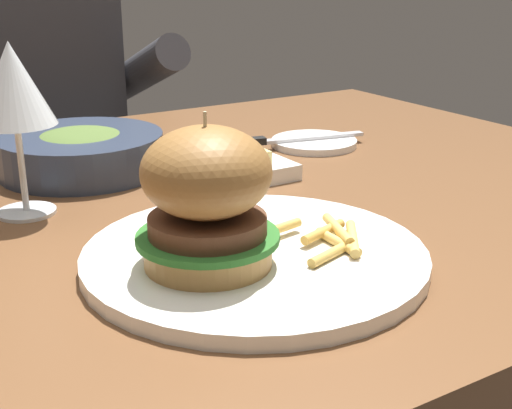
{
  "coord_description": "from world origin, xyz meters",
  "views": [
    {
      "loc": [
        -0.38,
        -0.71,
        1.0
      ],
      "look_at": [
        -0.05,
        -0.18,
        0.78
      ],
      "focal_mm": 50.0,
      "sensor_mm": 36.0,
      "label": 1
    }
  ],
  "objects_px": {
    "butter_dish": "(254,169)",
    "diner_person": "(31,182)",
    "main_plate": "(255,257)",
    "bread_plate": "(314,143)",
    "wine_glass": "(13,88)",
    "table_knife": "(282,140)",
    "burger_sandwich": "(207,198)",
    "soup_bowl": "(81,151)"
  },
  "relations": [
    {
      "from": "butter_dish",
      "to": "diner_person",
      "type": "bearing_deg",
      "value": 98.32
    },
    {
      "from": "diner_person",
      "to": "wine_glass",
      "type": "bearing_deg",
      "value": -104.19
    },
    {
      "from": "bread_plate",
      "to": "wine_glass",
      "type": "bearing_deg",
      "value": -170.85
    },
    {
      "from": "bread_plate",
      "to": "table_knife",
      "type": "xyz_separation_m",
      "value": [
        -0.05,
        0.01,
        0.01
      ]
    },
    {
      "from": "table_knife",
      "to": "butter_dish",
      "type": "relative_size",
      "value": 2.32
    },
    {
      "from": "main_plate",
      "to": "diner_person",
      "type": "distance_m",
      "value": 0.94
    },
    {
      "from": "butter_dish",
      "to": "wine_glass",
      "type": "bearing_deg",
      "value": 175.66
    },
    {
      "from": "burger_sandwich",
      "to": "bread_plate",
      "type": "distance_m",
      "value": 0.48
    },
    {
      "from": "main_plate",
      "to": "burger_sandwich",
      "type": "distance_m",
      "value": 0.08
    },
    {
      "from": "wine_glass",
      "to": "table_knife",
      "type": "relative_size",
      "value": 0.86
    },
    {
      "from": "bread_plate",
      "to": "diner_person",
      "type": "distance_m",
      "value": 0.69
    },
    {
      "from": "diner_person",
      "to": "main_plate",
      "type": "bearing_deg",
      "value": -92.09
    },
    {
      "from": "main_plate",
      "to": "wine_glass",
      "type": "distance_m",
      "value": 0.31
    },
    {
      "from": "wine_glass",
      "to": "diner_person",
      "type": "relative_size",
      "value": 0.16
    },
    {
      "from": "wine_glass",
      "to": "burger_sandwich",
      "type": "bearing_deg",
      "value": -70.51
    },
    {
      "from": "main_plate",
      "to": "bread_plate",
      "type": "height_order",
      "value": "main_plate"
    },
    {
      "from": "table_knife",
      "to": "butter_dish",
      "type": "xyz_separation_m",
      "value": [
        -0.11,
        -0.1,
        -0.0
      ]
    },
    {
      "from": "burger_sandwich",
      "to": "table_knife",
      "type": "xyz_separation_m",
      "value": [
        0.3,
        0.33,
        -0.06
      ]
    },
    {
      "from": "wine_glass",
      "to": "table_knife",
      "type": "bearing_deg",
      "value": 11.78
    },
    {
      "from": "burger_sandwich",
      "to": "bread_plate",
      "type": "height_order",
      "value": "burger_sandwich"
    },
    {
      "from": "table_knife",
      "to": "soup_bowl",
      "type": "bearing_deg",
      "value": 171.86
    },
    {
      "from": "wine_glass",
      "to": "table_knife",
      "type": "height_order",
      "value": "wine_glass"
    },
    {
      "from": "burger_sandwich",
      "to": "wine_glass",
      "type": "distance_m",
      "value": 0.27
    },
    {
      "from": "burger_sandwich",
      "to": "butter_dish",
      "type": "xyz_separation_m",
      "value": [
        0.19,
        0.23,
        -0.06
      ]
    },
    {
      "from": "wine_glass",
      "to": "bread_plate",
      "type": "xyz_separation_m",
      "value": [
        0.43,
        0.07,
        -0.13
      ]
    },
    {
      "from": "main_plate",
      "to": "bread_plate",
      "type": "distance_m",
      "value": 0.43
    },
    {
      "from": "burger_sandwich",
      "to": "bread_plate",
      "type": "xyz_separation_m",
      "value": [
        0.35,
        0.32,
        -0.07
      ]
    },
    {
      "from": "wine_glass",
      "to": "diner_person",
      "type": "height_order",
      "value": "diner_person"
    },
    {
      "from": "burger_sandwich",
      "to": "diner_person",
      "type": "height_order",
      "value": "diner_person"
    },
    {
      "from": "bread_plate",
      "to": "butter_dish",
      "type": "relative_size",
      "value": 1.36
    },
    {
      "from": "burger_sandwich",
      "to": "bread_plate",
      "type": "relative_size",
      "value": 1.06
    },
    {
      "from": "butter_dish",
      "to": "diner_person",
      "type": "relative_size",
      "value": 0.08
    },
    {
      "from": "burger_sandwich",
      "to": "soup_bowl",
      "type": "xyz_separation_m",
      "value": [
        0.02,
        0.37,
        -0.05
      ]
    },
    {
      "from": "table_knife",
      "to": "soup_bowl",
      "type": "distance_m",
      "value": 0.28
    },
    {
      "from": "diner_person",
      "to": "butter_dish",
      "type": "bearing_deg",
      "value": -81.68
    },
    {
      "from": "burger_sandwich",
      "to": "table_knife",
      "type": "height_order",
      "value": "burger_sandwich"
    },
    {
      "from": "diner_person",
      "to": "bread_plate",
      "type": "bearing_deg",
      "value": -66.9
    },
    {
      "from": "main_plate",
      "to": "soup_bowl",
      "type": "bearing_deg",
      "value": 95.54
    },
    {
      "from": "burger_sandwich",
      "to": "main_plate",
      "type": "bearing_deg",
      "value": 7.69
    },
    {
      "from": "soup_bowl",
      "to": "burger_sandwich",
      "type": "bearing_deg",
      "value": -92.4
    },
    {
      "from": "wine_glass",
      "to": "table_knife",
      "type": "xyz_separation_m",
      "value": [
        0.38,
        0.08,
        -0.12
      ]
    },
    {
      "from": "soup_bowl",
      "to": "diner_person",
      "type": "relative_size",
      "value": 0.18
    }
  ]
}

